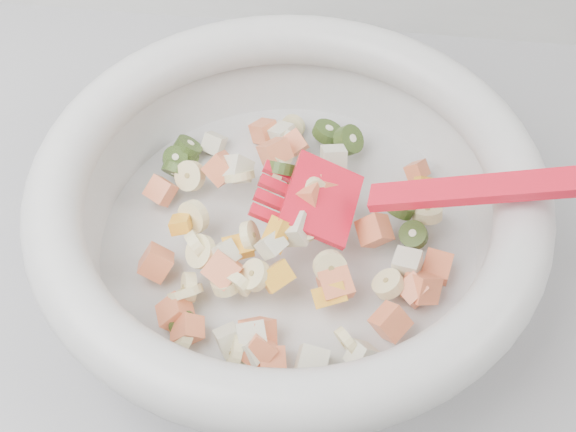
# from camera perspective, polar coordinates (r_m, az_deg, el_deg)

# --- Properties ---
(counter) EXTENTS (2.00, 0.60, 0.90)m
(counter) POSITION_cam_1_polar(r_m,az_deg,el_deg) (1.05, -6.76, -14.86)
(counter) COLOR gray
(counter) RESTS_ON ground
(mixing_bowl) EXTENTS (0.48, 0.40, 0.16)m
(mixing_bowl) POSITION_cam_1_polar(r_m,az_deg,el_deg) (0.58, 0.03, 0.77)
(mixing_bowl) COLOR silver
(mixing_bowl) RESTS_ON counter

